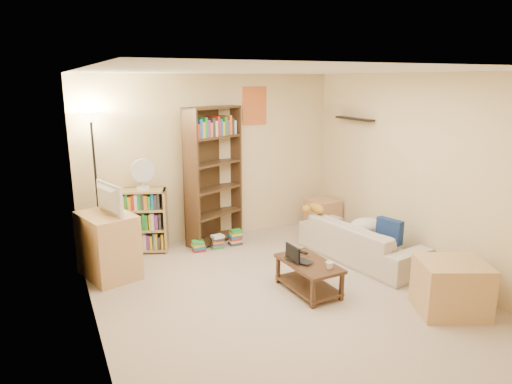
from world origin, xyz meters
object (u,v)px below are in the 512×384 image
tv_stand (108,245)px  side_table (322,215)px  short_bookshelf (141,221)px  floor_lamp (93,143)px  end_cabinet (451,287)px  television (104,199)px  laptop (301,259)px  mug (329,265)px  tabby_cat (315,208)px  sofa (361,241)px  desk_fan (143,174)px  coffee_table (309,273)px  tall_bookshelf (214,172)px

tv_stand → side_table: bearing=-10.0°
short_bookshelf → floor_lamp: size_ratio=0.46×
end_cabinet → television: bearing=141.3°
laptop → mug: (0.16, -0.35, 0.03)m
side_table → end_cabinet: bearing=-95.8°
tabby_cat → television: television is taller
sofa → tv_stand: 3.33m
tabby_cat → side_table: tabby_cat is taller
tabby_cat → floor_lamp: floor_lamp is taller
floor_lamp → end_cabinet: 4.66m
floor_lamp → end_cabinet: bearing=-45.3°
short_bookshelf → desk_fan: bearing=-21.1°
television → desk_fan: (0.60, 0.62, 0.15)m
mug → end_cabinet: (1.00, -0.80, -0.12)m
laptop → mug: size_ratio=4.49×
sofa → tabby_cat: (-0.34, 0.66, 0.34)m
coffee_table → television: bearing=141.6°
tabby_cat → end_cabinet: size_ratio=0.62×
mug → desk_fan: (-1.53, 2.34, 0.74)m
end_cabinet → coffee_table: bearing=136.0°
laptop → television: bearing=33.0°
sofa → short_bookshelf: bearing=50.3°
sofa → short_bookshelf: short_bookshelf is taller
tv_stand → television: size_ratio=1.24×
floor_lamp → side_table: (3.43, -0.30, -1.35)m
laptop → floor_lamp: 3.10m
side_table → short_bookshelf: bearing=174.0°
sofa → floor_lamp: (-3.21, 1.59, 1.34)m
tv_stand → floor_lamp: (-0.01, 0.67, 1.20)m
desk_fan → short_bookshelf: bearing=138.7°
tv_stand → television: (0.00, 0.00, 0.60)m
tabby_cat → coffee_table: size_ratio=0.50×
short_bookshelf → end_cabinet: 4.10m
laptop → tall_bookshelf: (-0.33, 2.01, 0.70)m
tabby_cat → coffee_table: bearing=-124.9°
tv_stand → television: television is taller
laptop → side_table: (1.45, 1.74, -0.12)m
mug → end_cabinet: 1.28m
tabby_cat → laptop: 1.43m
mug → side_table: size_ratio=0.18×
laptop → desk_fan: desk_fan is taller
sofa → end_cabinet: end_cabinet is taller
end_cabinet → tall_bookshelf: bearing=115.2°
tabby_cat → sofa: bearing=-62.7°
sofa → tabby_cat: size_ratio=4.51×
floor_lamp → side_table: 3.70m
television → end_cabinet: (3.13, -2.51, -0.72)m
desk_fan → side_table: 2.97m
tv_stand → floor_lamp: bearing=75.0°
tabby_cat → laptop: bearing=-128.6°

